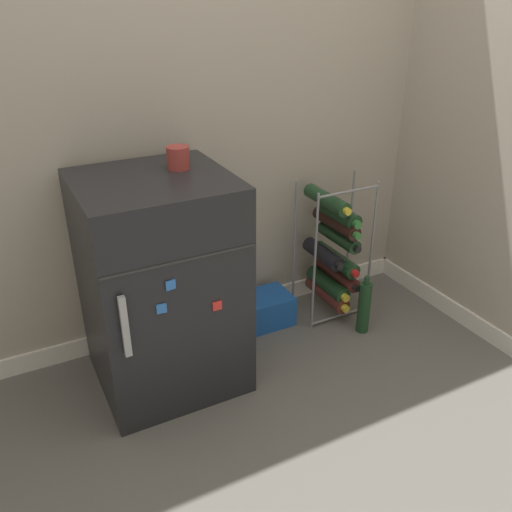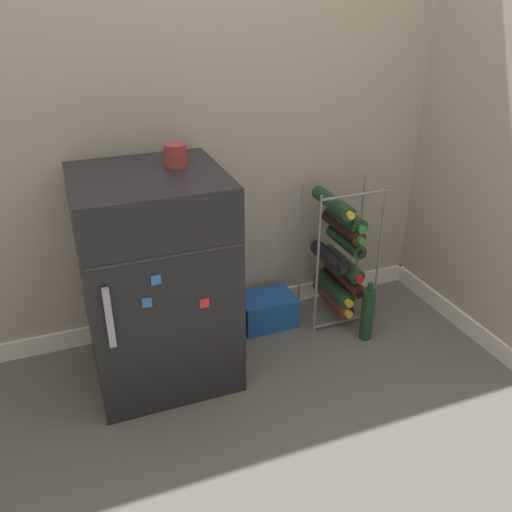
{
  "view_description": "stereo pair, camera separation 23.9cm",
  "coord_description": "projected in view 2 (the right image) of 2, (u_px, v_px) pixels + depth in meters",
  "views": [
    {
      "loc": [
        -0.96,
        -1.53,
        1.53
      ],
      "look_at": [
        0.03,
        0.37,
        0.45
      ],
      "focal_mm": 38.0,
      "sensor_mm": 36.0,
      "label": 1
    },
    {
      "loc": [
        -0.74,
        -1.62,
        1.53
      ],
      "look_at": [
        0.03,
        0.37,
        0.45
      ],
      "focal_mm": 38.0,
      "sensor_mm": 36.0,
      "label": 2
    }
  ],
  "objects": [
    {
      "name": "fridge_top_cup",
      "position": [
        175.0,
        155.0,
        2.07
      ],
      "size": [
        0.09,
        0.09,
        0.09
      ],
      "color": "maroon",
      "rests_on": "mini_fridge"
    },
    {
      "name": "ground_plane",
      "position": [
        281.0,
        388.0,
        2.28
      ],
      "size": [
        14.0,
        14.0,
        0.0
      ],
      "primitive_type": "plane",
      "color": "#56544F"
    },
    {
      "name": "soda_box",
      "position": [
        267.0,
        310.0,
        2.68
      ],
      "size": [
        0.27,
        0.2,
        0.15
      ],
      "color": "#194C9E",
      "rests_on": "ground_plane"
    },
    {
      "name": "wine_rack",
      "position": [
        339.0,
        255.0,
        2.62
      ],
      "size": [
        0.34,
        0.33,
        0.7
      ],
      "color": "slate",
      "rests_on": "ground_plane"
    },
    {
      "name": "loose_bottle_floor",
      "position": [
        367.0,
        314.0,
        2.55
      ],
      "size": [
        0.06,
        0.06,
        0.3
      ],
      "color": "#19381E",
      "rests_on": "ground_plane"
    },
    {
      "name": "mini_fridge",
      "position": [
        157.0,
        279.0,
        2.2
      ],
      "size": [
        0.57,
        0.57,
        0.89
      ],
      "color": "black",
      "rests_on": "ground_plane"
    },
    {
      "name": "wall_back",
      "position": [
        225.0,
        59.0,
        2.26
      ],
      "size": [
        7.02,
        0.07,
        2.5
      ],
      "color": "#9E9384",
      "rests_on": "ground_plane"
    }
  ]
}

